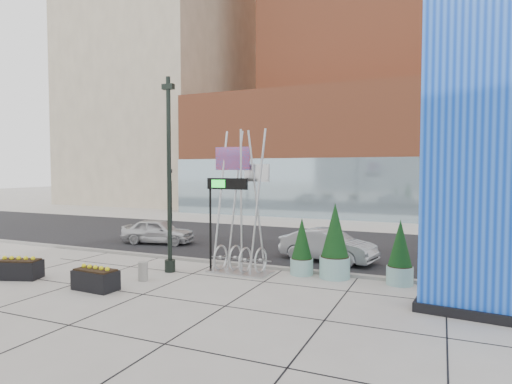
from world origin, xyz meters
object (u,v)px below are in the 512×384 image
at_px(blue_pylon, 476,145).
at_px(car_silver_mid, 328,246).
at_px(car_white_west, 158,232).
at_px(concrete_bollard, 143,271).
at_px(overhead_street_sign, 224,191).
at_px(lamp_post, 169,193).
at_px(public_art_sculpture, 241,235).

distance_m(blue_pylon, car_silver_mid, 8.45).
relative_size(car_white_west, car_silver_mid, 0.92).
relative_size(concrete_bollard, overhead_street_sign, 0.19).
height_order(lamp_post, car_silver_mid, lamp_post).
distance_m(blue_pylon, lamp_post, 10.78).
bearing_deg(car_silver_mid, concrete_bollard, 149.33).
relative_size(lamp_post, overhead_street_sign, 2.06).
bearing_deg(lamp_post, public_art_sculpture, 21.19).
height_order(public_art_sculpture, concrete_bollard, public_art_sculpture).
bearing_deg(lamp_post, car_white_west, 130.35).
relative_size(blue_pylon, overhead_street_sign, 2.63).
bearing_deg(car_white_west, concrete_bollard, -158.54).
distance_m(public_art_sculpture, car_white_west, 8.12).
relative_size(public_art_sculpture, car_silver_mid, 1.32).
height_order(blue_pylon, lamp_post, blue_pylon).
relative_size(concrete_bollard, car_white_west, 0.18).
bearing_deg(blue_pylon, overhead_street_sign, 175.56).
height_order(overhead_street_sign, car_silver_mid, overhead_street_sign).
bearing_deg(car_white_west, public_art_sculpture, -131.60).
bearing_deg(concrete_bollard, lamp_post, 85.92).
height_order(public_art_sculpture, car_white_west, public_art_sculpture).
relative_size(lamp_post, concrete_bollard, 11.00).
distance_m(overhead_street_sign, car_silver_mid, 5.39).
relative_size(blue_pylon, public_art_sculpture, 1.75).
xyz_separation_m(blue_pylon, concrete_bollard, (-10.74, -0.75, -4.37)).
relative_size(blue_pylon, lamp_post, 1.28).
relative_size(blue_pylon, car_white_west, 2.49).
bearing_deg(concrete_bollard, overhead_street_sign, 48.94).
height_order(blue_pylon, public_art_sculpture, blue_pylon).
distance_m(concrete_bollard, car_white_west, 7.89).
bearing_deg(blue_pylon, lamp_post, -177.86).
xyz_separation_m(overhead_street_sign, car_silver_mid, (3.28, 3.49, -2.49)).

